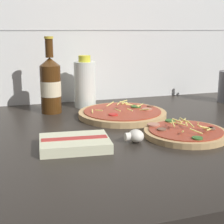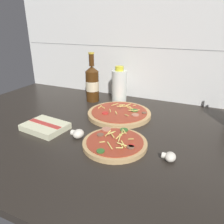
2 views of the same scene
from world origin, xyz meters
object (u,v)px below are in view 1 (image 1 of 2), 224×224
Objects in this scene: pizza_far at (122,114)px; dish_towel at (75,143)px; beer_bottle at (51,85)px; pizza_near at (185,133)px; oil_bottle at (85,84)px; mushroom_left at (135,136)px.

pizza_far is 1.61× the size of dish_towel.
pizza_near is at bearing -51.93° from beer_bottle.
beer_bottle reaches higher than dish_towel.
oil_bottle reaches higher than dish_towel.
pizza_near reaches higher than dish_towel.
pizza_near is at bearing 0.15° from dish_towel.
oil_bottle is at bearing 72.81° from dish_towel.
oil_bottle is at bearing 110.95° from pizza_near.
pizza_far is at bearing 109.33° from pizza_near.
pizza_near is 49.21cm from beer_bottle.
oil_bottle reaches higher than mushroom_left.
pizza_near is 0.78× the size of pizza_far.
pizza_near is 4.60× the size of mushroom_left.
pizza_near is 47.19cm from oil_bottle.
pizza_far is at bearing -66.92° from oil_bottle.
pizza_far is 26.13cm from mushroom_left.
beer_bottle is at bearing 111.52° from mushroom_left.
mushroom_left is at bearing -68.48° from beer_bottle.
pizza_far is 32.94cm from dish_towel.
beer_bottle is 1.44× the size of dish_towel.
oil_bottle is at bearing 92.60° from mushroom_left.
beer_bottle is 39.13cm from dish_towel.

